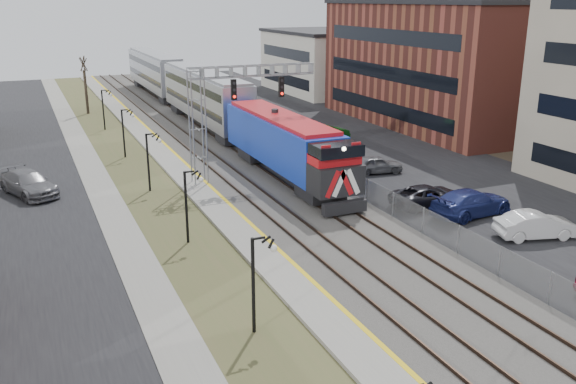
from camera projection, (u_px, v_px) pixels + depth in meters
street_west at (28, 177)px, 44.51m from camera, size 7.00×120.00×0.04m
sidewalk at (92, 170)px, 46.22m from camera, size 2.00×120.00×0.08m
grass_median at (132, 166)px, 47.37m from camera, size 4.00×120.00×0.06m
platform at (170, 161)px, 48.49m from camera, size 2.00×120.00×0.24m
ballast_bed at (230, 155)px, 50.41m from camera, size 8.00×120.00×0.20m
parking_lot at (356, 143)px, 55.03m from camera, size 16.00×120.00×0.04m
platform_edge at (181, 159)px, 48.79m from camera, size 0.24×120.00×0.01m
track_near at (206, 156)px, 49.59m from camera, size 1.58×120.00×0.15m
track_far at (247, 152)px, 50.93m from camera, size 1.58×120.00×0.15m
train at (194, 94)px, 64.05m from camera, size 3.00×63.05×5.33m
signal_gantry at (221, 104)px, 41.57m from camera, size 9.00×1.07×8.15m
lampposts at (185, 206)px, 32.19m from camera, size 0.14×62.14×4.00m
fence at (276, 142)px, 51.81m from camera, size 0.04×120.00×1.60m
buildings_east at (514, 70)px, 55.14m from camera, size 16.00×76.00×15.00m
bare_trees at (6, 132)px, 46.66m from camera, size 12.30×42.30×5.95m
car_lot_b at (536, 226)px, 33.01m from camera, size 4.64×2.63×1.45m
car_lot_c at (428, 197)px, 37.99m from camera, size 4.98×2.42×1.36m
car_lot_d at (471, 203)px, 36.45m from camera, size 5.75×2.95×1.60m
car_lot_e at (377, 165)px, 45.33m from camera, size 4.08×2.19×1.32m
car_lot_f at (325, 133)px, 55.65m from camera, size 4.78×2.27×1.51m
car_street_b at (28, 184)px, 40.29m from camera, size 4.10×5.83×1.57m
car_lot_g at (275, 119)px, 62.55m from camera, size 3.99×1.41×1.31m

